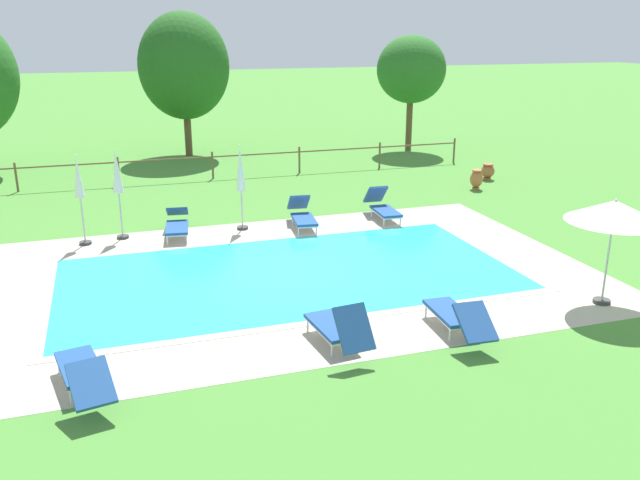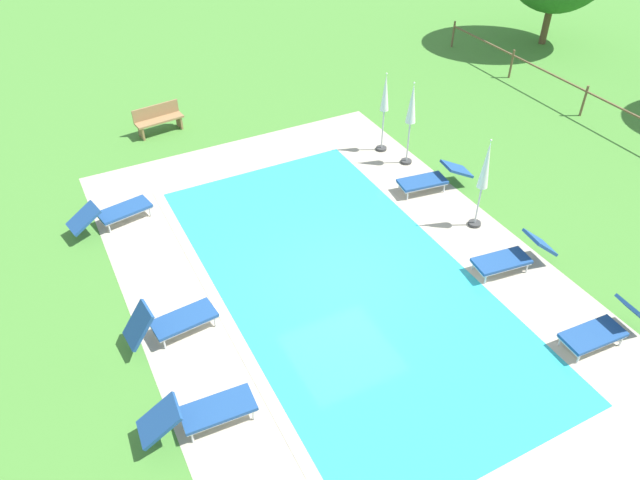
# 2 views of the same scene
# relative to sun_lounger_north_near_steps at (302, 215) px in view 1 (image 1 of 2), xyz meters

# --- Properties ---
(ground_plane) EXTENTS (160.00, 160.00, 0.00)m
(ground_plane) POSITION_rel_sun_lounger_north_near_steps_xyz_m (-1.43, -3.61, -0.38)
(ground_plane) COLOR #478433
(pool_deck_paving) EXTENTS (14.30, 9.15, 0.01)m
(pool_deck_paving) POSITION_rel_sun_lounger_north_near_steps_xyz_m (-1.43, -3.61, -0.37)
(pool_deck_paving) COLOR #B2A893
(pool_deck_paving) RESTS_ON ground
(swimming_pool_water) EXTENTS (10.51, 5.36, 0.01)m
(swimming_pool_water) POSITION_rel_sun_lounger_north_near_steps_xyz_m (-1.43, -3.61, -0.37)
(swimming_pool_water) COLOR #2DB7C6
(swimming_pool_water) RESTS_ON ground
(pool_coping_rim) EXTENTS (10.99, 5.84, 0.01)m
(pool_coping_rim) POSITION_rel_sun_lounger_north_near_steps_xyz_m (-1.43, -3.61, -0.37)
(pool_coping_rim) COLOR #C0B59F
(pool_coping_rim) RESTS_ON ground
(sun_lounger_north_near_steps) EXTENTS (0.84, 2.04, 0.86)m
(sun_lounger_north_near_steps) POSITION_rel_sun_lounger_north_near_steps_xyz_m (0.00, 0.00, 0.00)
(sun_lounger_north_near_steps) COLOR navy
(sun_lounger_north_near_steps) RESTS_ON ground
(sun_lounger_north_mid) EXTENTS (0.71, 2.05, 0.81)m
(sun_lounger_north_mid) POSITION_rel_sun_lounger_north_near_steps_xyz_m (0.77, -7.68, -0.01)
(sun_lounger_north_mid) COLOR navy
(sun_lounger_north_mid) RESTS_ON ground
(sun_lounger_north_far) EXTENTS (0.87, 2.13, 0.71)m
(sun_lounger_north_far) POSITION_rel_sun_lounger_north_near_steps_xyz_m (-3.57, 0.34, -0.02)
(sun_lounger_north_far) COLOR navy
(sun_lounger_north_far) RESTS_ON ground
(sun_lounger_north_end) EXTENTS (1.00, 2.13, 0.75)m
(sun_lounger_north_end) POSITION_rel_sun_lounger_north_near_steps_xyz_m (-5.95, -7.73, -0.02)
(sun_lounger_north_end) COLOR navy
(sun_lounger_north_end) RESTS_ON ground
(sun_lounger_south_near_corner) EXTENTS (0.71, 1.95, 0.93)m
(sun_lounger_south_near_corner) POSITION_rel_sun_lounger_north_near_steps_xyz_m (2.58, 0.09, 0.01)
(sun_lounger_south_near_corner) COLOR navy
(sun_lounger_south_near_corner) RESTS_ON ground
(sun_lounger_south_mid) EXTENTS (0.78, 1.88, 1.01)m
(sun_lounger_south_mid) POSITION_rel_sun_lounger_north_near_steps_xyz_m (-1.57, -7.52, 0.02)
(sun_lounger_south_mid) COLOR navy
(sun_lounger_south_mid) RESTS_ON ground
(patio_umbrella_open_foreground) EXTENTS (1.93, 1.93, 2.29)m
(patio_umbrella_open_foreground) POSITION_rel_sun_lounger_north_near_steps_xyz_m (4.44, -7.35, 1.64)
(patio_umbrella_open_foreground) COLOR #383838
(patio_umbrella_open_foreground) RESTS_ON ground
(patio_umbrella_closed_row_west) EXTENTS (0.32, 0.32, 2.45)m
(patio_umbrella_closed_row_west) POSITION_rel_sun_lounger_north_near_steps_xyz_m (-6.03, 0.27, 1.26)
(patio_umbrella_closed_row_west) COLOR #383838
(patio_umbrella_closed_row_west) RESTS_ON ground
(patio_umbrella_closed_row_mid_west) EXTENTS (0.32, 0.32, 2.46)m
(patio_umbrella_closed_row_mid_west) POSITION_rel_sun_lounger_north_near_steps_xyz_m (-1.71, 0.34, 1.24)
(patio_umbrella_closed_row_mid_west) COLOR #383838
(patio_umbrella_closed_row_mid_west) RESTS_ON ground
(patio_umbrella_closed_row_centre) EXTENTS (0.32, 0.32, 2.50)m
(patio_umbrella_closed_row_centre) POSITION_rel_sun_lounger_north_near_steps_xyz_m (-5.05, 0.51, 1.34)
(patio_umbrella_closed_row_centre) COLOR #383838
(patio_umbrella_closed_row_centre) RESTS_ON ground
(terracotta_urn_near_fence) EXTENTS (0.46, 0.46, 0.72)m
(terracotta_urn_near_fence) POSITION_rel_sun_lounger_north_near_steps_xyz_m (7.32, 2.61, 0.01)
(terracotta_urn_near_fence) COLOR #B7663D
(terracotta_urn_near_fence) RESTS_ON ground
(terracotta_urn_by_tree) EXTENTS (0.52, 0.52, 0.61)m
(terracotta_urn_by_tree) POSITION_rel_sun_lounger_north_near_steps_xyz_m (8.58, 3.89, -0.04)
(terracotta_urn_by_tree) COLOR #A85B38
(terracotta_urn_by_tree) RESTS_ON ground
(perimeter_fence) EXTENTS (20.98, 0.08, 1.05)m
(perimeter_fence) POSITION_rel_sun_lounger_north_near_steps_xyz_m (-1.42, 7.34, 0.32)
(perimeter_fence) COLOR brown
(perimeter_fence) RESTS_ON ground
(tree_far_west) EXTENTS (3.18, 3.18, 5.29)m
(tree_far_west) POSITION_rel_sun_lounger_north_near_steps_xyz_m (8.46, 10.72, 3.35)
(tree_far_west) COLOR brown
(tree_far_west) RESTS_ON ground
(tree_centre) EXTENTS (3.98, 3.98, 6.29)m
(tree_centre) POSITION_rel_sun_lounger_north_near_steps_xyz_m (-1.67, 12.57, 3.59)
(tree_centre) COLOR brown
(tree_centre) RESTS_ON ground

